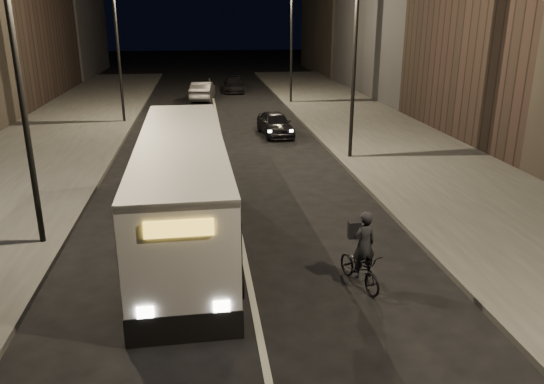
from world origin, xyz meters
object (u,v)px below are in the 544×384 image
object	(u,v)px
streetlight_left_far	(121,31)
city_bus	(183,183)
car_mid	(203,91)
streetlight_left_near	(26,52)
streetlight_right_far	(288,28)
cyclist_on_bicycle	(361,261)
car_near	(275,124)
streetlight_right_mid	(349,37)
car_far	(234,84)

from	to	relation	value
streetlight_left_far	city_bus	bearing A→B (deg)	-78.13
city_bus	car_mid	distance (m)	26.32
car_mid	streetlight_left_far	bearing A→B (deg)	69.60
streetlight_left_near	streetlight_right_far	bearing A→B (deg)	66.04
cyclist_on_bicycle	car_near	xyz separation A→B (m)	(0.32, 17.00, -0.02)
city_bus	car_near	bearing A→B (deg)	70.00
streetlight_right_far	car_near	xyz separation A→B (m)	(-2.37, -10.47, -4.72)
streetlight_left_far	city_bus	distance (m)	18.53
streetlight_left_far	car_near	bearing A→B (deg)	-28.35
streetlight_right_mid	car_near	distance (m)	7.65
streetlight_left_near	car_mid	distance (m)	27.32
streetlight_left_near	streetlight_left_far	distance (m)	18.00
streetlight_right_far	car_far	world-z (taller)	streetlight_right_far
car_near	car_far	size ratio (longest dim) A/B	0.87
streetlight_right_mid	streetlight_right_far	size ratio (longest dim) A/B	1.00
cyclist_on_bicycle	car_near	bearing A→B (deg)	73.65
cyclist_on_bicycle	car_near	world-z (taller)	cyclist_on_bicycle
cyclist_on_bicycle	car_near	distance (m)	17.01
car_mid	car_near	bearing A→B (deg)	113.68
car_near	car_far	xyz separation A→B (m)	(-1.08, 17.45, -0.01)
streetlight_left_near	car_far	size ratio (longest dim) A/B	1.87
city_bus	cyclist_on_bicycle	bearing A→B (deg)	-42.32
car_far	streetlight_right_far	bearing A→B (deg)	-60.46
car_far	car_near	bearing A→B (deg)	-83.25
streetlight_right_mid	car_near	bearing A→B (deg)	113.24
streetlight_right_mid	streetlight_left_far	bearing A→B (deg)	136.84
streetlight_right_far	car_far	size ratio (longest dim) A/B	1.87
car_near	car_mid	size ratio (longest dim) A/B	0.87
streetlight_right_far	car_far	xyz separation A→B (m)	(-3.45, 6.98, -4.73)
city_bus	streetlight_right_far	bearing A→B (deg)	72.68
car_near	car_far	bearing A→B (deg)	88.19
streetlight_left_far	car_far	distance (m)	15.58
city_bus	car_far	size ratio (longest dim) A/B	2.57
city_bus	car_near	distance (m)	14.08
streetlight_left_near	city_bus	xyz separation A→B (m)	(3.73, 0.24, -3.73)
cyclist_on_bicycle	streetlight_right_far	bearing A→B (deg)	69.13
streetlight_left_far	streetlight_right_mid	bearing A→B (deg)	-43.16
streetlight_right_mid	city_bus	world-z (taller)	streetlight_right_mid
car_near	city_bus	bearing A→B (deg)	-114.29
city_bus	cyclist_on_bicycle	distance (m)	5.72
streetlight_right_mid	streetlight_left_far	size ratio (longest dim) A/B	1.00
city_bus	cyclist_on_bicycle	world-z (taller)	city_bus
streetlight_left_far	car_far	size ratio (longest dim) A/B	1.87
streetlight_left_near	car_near	xyz separation A→B (m)	(8.29, 13.53, -4.72)
streetlight_right_mid	city_bus	distance (m)	11.05
car_near	car_mid	bearing A→B (deg)	100.76
streetlight_right_far	streetlight_left_near	xyz separation A→B (m)	(-10.66, -24.00, 0.00)
city_bus	car_far	world-z (taller)	city_bus
streetlight_left_near	cyclist_on_bicycle	xyz separation A→B (m)	(7.97, -3.48, -4.70)
car_near	car_mid	xyz separation A→B (m)	(-3.76, 13.01, 0.07)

